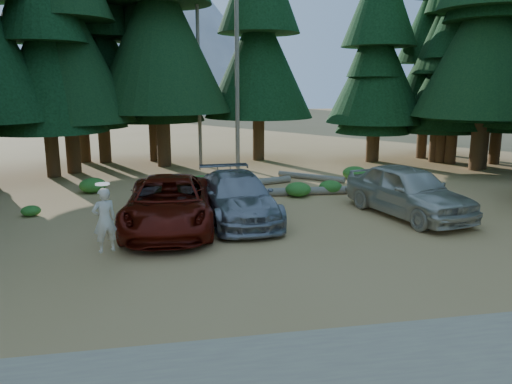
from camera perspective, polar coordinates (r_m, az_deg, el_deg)
ground at (r=14.59m, az=3.30°, el=-6.71°), size 160.00×160.00×0.00m
gravel_strip at (r=9.00m, az=13.85°, el=-19.87°), size 26.00×3.50×0.01m
forest_belt_north at (r=28.97m, az=-3.80°, el=2.84°), size 36.00×7.00×22.00m
snag_front at (r=28.22m, az=-2.19°, el=14.84°), size 0.24×0.24×12.00m
snag_back at (r=29.46m, az=-6.56°, el=12.71°), size 0.20×0.20×10.00m
mountain_peak at (r=101.93m, az=-10.56°, el=16.58°), size 48.00×50.00×28.00m
red_pickup at (r=16.79m, az=-9.91°, el=-1.30°), size 3.26×6.32×1.71m
silver_minivan_center at (r=17.64m, az=-2.13°, el=-0.57°), size 2.64×5.80×1.64m
silver_minivan_right at (r=18.95m, az=16.99°, el=0.14°), size 3.37×5.83×1.87m
frisbee_player at (r=13.43m, az=-16.93°, el=-3.04°), size 0.73×0.63×1.81m
log_left at (r=23.37m, az=-0.89°, el=0.99°), size 4.47×1.88×0.33m
log_mid at (r=25.28m, az=6.29°, el=1.74°), size 2.87×2.64×0.30m
log_right at (r=21.80m, az=6.29°, el=0.12°), size 5.47×0.55×0.35m
shrub_far_left at (r=23.29m, az=-18.15°, el=0.73°), size 1.18×1.18×0.65m
shrub_left at (r=23.20m, az=-6.33°, el=1.16°), size 1.08×1.08×0.59m
shrub_center_left at (r=21.33m, az=-10.24°, el=0.24°), size 1.32×1.32×0.72m
shrub_center_right at (r=22.27m, az=8.53°, el=0.59°), size 1.03×1.03×0.56m
shrub_right at (r=21.45m, az=4.83°, el=0.30°), size 1.10×1.10×0.61m
shrub_far_right at (r=25.60m, az=11.23°, el=2.14°), size 1.23×1.23×0.67m
shrub_edge_west at (r=20.03m, az=-24.34°, el=-1.97°), size 0.69×0.69×0.38m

